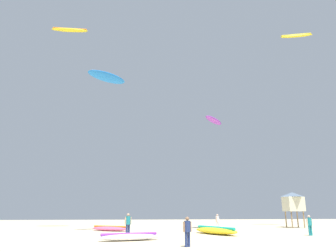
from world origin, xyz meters
The scene contains 12 objects.
person_foreground centered at (-0.30, 5.93, 0.97)m, with size 0.52×0.38×1.66m.
person_midground centered at (-3.81, 14.64, 1.04)m, with size 0.53×0.40×1.78m.
person_left centered at (5.59, 21.45, 0.95)m, with size 0.37×0.46×1.63m.
person_right centered at (11.18, 13.01, 0.95)m, with size 0.54×0.37×1.63m.
kite_grounded_near centered at (-5.66, 20.86, 0.25)m, with size 4.25×3.27×0.53m.
kite_grounded_mid centered at (-3.65, 10.21, 0.25)m, with size 4.48×2.40×0.53m.
kite_grounded_far centered at (3.77, 15.34, 0.32)m, with size 3.55×5.66×0.68m.
lifeguard_tower centered at (15.97, 24.68, 3.05)m, with size 2.30×2.30×4.15m.
kite_aloft_0 centered at (18.55, 24.11, 25.50)m, with size 4.43×2.38×0.99m.
kite_aloft_1 centered at (-6.54, 18.52, 15.64)m, with size 4.35×3.62×0.97m.
kite_aloft_2 centered at (5.85, 22.35, 12.34)m, with size 3.45×4.24×0.64m.
kite_aloft_3 centered at (-11.87, 23.13, 23.73)m, with size 4.47×1.37×0.87m.
Camera 1 is at (-3.51, -12.99, 2.03)m, focal length 33.84 mm.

